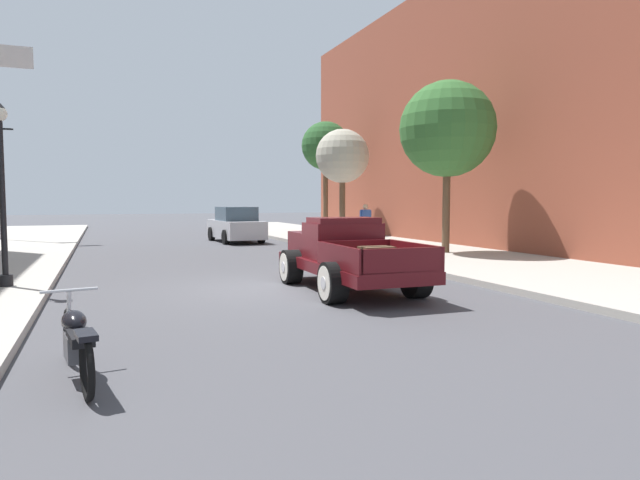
{
  "coord_description": "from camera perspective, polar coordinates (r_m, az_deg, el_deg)",
  "views": [
    {
      "loc": [
        -3.41,
        -11.86,
        1.97
      ],
      "look_at": [
        1.46,
        0.57,
        1.0
      ],
      "focal_mm": 31.08,
      "sensor_mm": 36.0,
      "label": 1
    }
  ],
  "objects": [
    {
      "name": "building_right_storefront",
      "position": [
        28.15,
        22.93,
        11.3
      ],
      "size": [
        12.0,
        28.0,
        11.26
      ],
      "primitive_type": "cube",
      "color": "brown",
      "rests_on": "ground"
    },
    {
      "name": "hotrod_truck_maroon",
      "position": [
        12.29,
        2.51,
        -1.53
      ],
      "size": [
        2.27,
        4.98,
        1.58
      ],
      "color": "#510F14",
      "rests_on": "ground"
    },
    {
      "name": "car_background_silver",
      "position": [
        26.21,
        -8.67,
        1.47
      ],
      "size": [
        2.06,
        4.4,
        1.65
      ],
      "color": "#B7B7BC",
      "rests_on": "ground"
    },
    {
      "name": "flagpole",
      "position": [
        29.67,
        -30.04,
        10.96
      ],
      "size": [
        1.74,
        0.16,
        9.16
      ],
      "color": "#B2B2B7",
      "rests_on": "sidewalk_left"
    },
    {
      "name": "street_lamp_near",
      "position": [
        13.36,
        -29.94,
        5.39
      ],
      "size": [
        0.5,
        0.32,
        3.85
      ],
      "color": "black",
      "rests_on": "sidewalk_left"
    },
    {
      "name": "pedestrian_sidewalk_right",
      "position": [
        23.15,
        4.7,
        1.95
      ],
      "size": [
        0.53,
        0.22,
        1.65
      ],
      "color": "#232847",
      "rests_on": "sidewalk_right"
    },
    {
      "name": "motorcycle_parked",
      "position": [
        6.66,
        -23.76,
        -9.44
      ],
      "size": [
        0.63,
        2.1,
        0.93
      ],
      "color": "black",
      "rests_on": "ground"
    },
    {
      "name": "sidewalk_right",
      "position": [
        16.06,
        20.42,
        -2.89
      ],
      "size": [
        5.5,
        64.0,
        0.15
      ],
      "primitive_type": "cube",
      "color": "#ADA89E",
      "rests_on": "ground"
    },
    {
      "name": "ground_plane",
      "position": [
        12.5,
        -5.32,
        -4.93
      ],
      "size": [
        140.0,
        140.0,
        0.0
      ],
      "primitive_type": "plane",
      "color": "#47474C"
    },
    {
      "name": "street_tree_second",
      "position": [
        24.25,
        2.32,
        8.55
      ],
      "size": [
        2.33,
        2.33,
        4.88
      ],
      "color": "brown",
      "rests_on": "sidewalk_right"
    },
    {
      "name": "street_tree_third",
      "position": [
        29.64,
        0.59,
        9.59
      ],
      "size": [
        2.55,
        2.55,
        5.95
      ],
      "color": "brown",
      "rests_on": "sidewalk_right"
    },
    {
      "name": "street_tree_nearest",
      "position": [
        19.78,
        12.99,
        11.03
      ],
      "size": [
        3.28,
        3.28,
        5.88
      ],
      "color": "brown",
      "rests_on": "sidewalk_right"
    }
  ]
}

